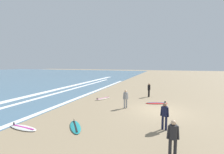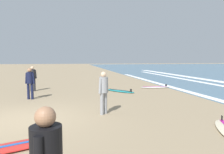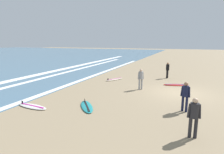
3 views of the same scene
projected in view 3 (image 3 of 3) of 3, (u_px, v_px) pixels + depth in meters
The scene contains 12 objects.
ground_plane at pixel (179, 93), 13.22m from camera, with size 160.00×160.00×0.00m, color #937F60.
wave_foam_shoreline at pixel (78, 81), 16.92m from camera, with size 38.49×0.52×0.01m, color white.
wave_foam_mid_break at pixel (32, 81), 17.14m from camera, with size 45.19×0.62×0.01m, color white.
wave_foam_outer_break at pixel (29, 77), 19.16m from camera, with size 57.01×1.03×0.01m, color white.
surfer_foreground_main at pixel (168, 69), 18.22m from camera, with size 0.51×0.32×1.60m.
surfer_mid_group at pixel (194, 114), 6.87m from camera, with size 0.32×0.52×1.60m.
surfer_left_far at pixel (185, 94), 9.50m from camera, with size 0.32×0.51×1.60m.
surfer_right_near at pixel (141, 77), 13.94m from camera, with size 0.39×0.45×1.60m.
surfboard_near_water at pixel (87, 106), 10.29m from camera, with size 2.02×1.78×0.25m.
surfboard_right_spare at pixel (114, 79), 17.64m from camera, with size 2.15×1.46×0.25m.
surfboard_foreground_flat at pixel (32, 106), 10.31m from camera, with size 0.76×2.14×0.25m.
surfboard_left_pile at pixel (176, 85), 15.42m from camera, with size 1.26×2.18×0.25m.
Camera 3 is at (-13.64, -0.37, 3.66)m, focal length 29.24 mm.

